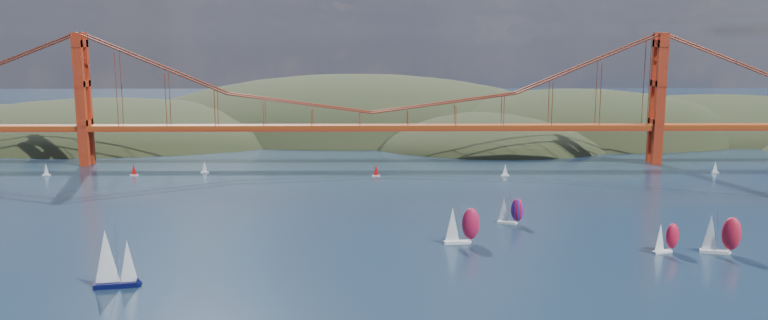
% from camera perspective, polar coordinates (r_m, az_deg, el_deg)
% --- Properties ---
extents(headlands, '(725.00, 225.00, 96.00)m').
position_cam_1_polar(headlands, '(418.29, 5.29, 0.40)').
color(headlands, black).
rests_on(headlands, ground).
extents(bridge, '(552.00, 12.00, 55.00)m').
position_cam_1_polar(bridge, '(312.95, -1.26, 5.51)').
color(bridge, '#99380F').
rests_on(bridge, ground).
extents(sloop_navy, '(9.73, 6.10, 14.55)m').
position_cam_1_polar(sloop_navy, '(175.52, -19.97, -7.13)').
color(sloop_navy, black).
rests_on(sloop_navy, ground).
extents(racer_0, '(9.68, 4.29, 10.97)m').
position_cam_1_polar(racer_0, '(199.58, 5.90, -4.92)').
color(racer_0, white).
rests_on(racer_0, ground).
extents(racer_1, '(7.65, 4.90, 8.55)m').
position_cam_1_polar(racer_1, '(203.89, 20.69, -5.53)').
color(racer_1, white).
rests_on(racer_1, ground).
extents(racer_2, '(9.76, 5.79, 10.94)m').
position_cam_1_polar(racer_2, '(208.07, 24.25, -5.15)').
color(racer_2, white).
rests_on(racer_2, ground).
extents(racer_rwb, '(7.87, 4.90, 8.80)m').
position_cam_1_polar(racer_rwb, '(221.82, 9.59, -3.78)').
color(racer_rwb, white).
rests_on(racer_rwb, ground).
extents(distant_boat_1, '(3.00, 2.00, 4.70)m').
position_cam_1_polar(distant_boat_1, '(319.99, -24.35, -0.66)').
color(distant_boat_1, silver).
rests_on(distant_boat_1, ground).
extents(distant_boat_2, '(3.00, 2.00, 4.70)m').
position_cam_1_polar(distant_boat_2, '(306.76, -18.52, -0.71)').
color(distant_boat_2, silver).
rests_on(distant_boat_2, ground).
extents(distant_boat_3, '(3.00, 2.00, 4.70)m').
position_cam_1_polar(distant_boat_3, '(305.40, -13.52, -0.51)').
color(distant_boat_3, silver).
rests_on(distant_boat_3, ground).
extents(distant_boat_4, '(3.00, 2.00, 4.70)m').
position_cam_1_polar(distant_boat_4, '(324.30, 23.91, -0.50)').
color(distant_boat_4, silver).
rests_on(distant_boat_4, ground).
extents(distant_boat_8, '(3.00, 2.00, 4.70)m').
position_cam_1_polar(distant_boat_8, '(294.13, 9.22, -0.76)').
color(distant_boat_8, silver).
rests_on(distant_boat_8, ground).
extents(distant_boat_9, '(3.00, 2.00, 4.70)m').
position_cam_1_polar(distant_boat_9, '(289.71, -0.60, -0.79)').
color(distant_boat_9, silver).
rests_on(distant_boat_9, ground).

